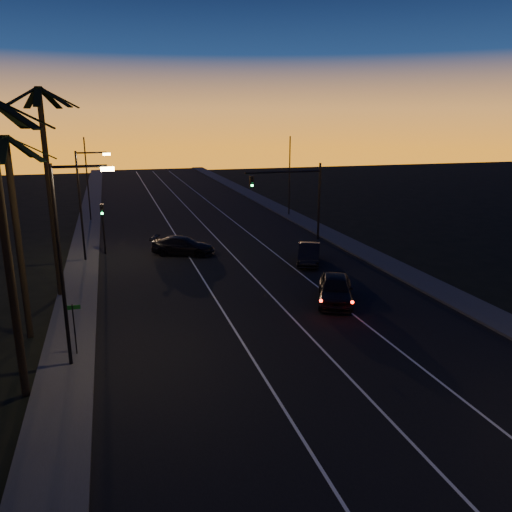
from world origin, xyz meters
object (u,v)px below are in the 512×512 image
object	(u,v)px
signal_mast	(295,189)
right_car	(309,254)
cross_car	(183,246)
lead_car	(335,289)

from	to	relation	value
signal_mast	right_car	bearing A→B (deg)	-101.85
right_car	cross_car	size ratio (longest dim) A/B	0.87
lead_car	cross_car	world-z (taller)	lead_car
lead_car	cross_car	distance (m)	15.48
signal_mast	right_car	world-z (taller)	signal_mast
lead_car	right_car	world-z (taller)	lead_car
signal_mast	lead_car	distance (m)	16.56
lead_car	right_car	bearing A→B (deg)	78.35
signal_mast	lead_car	xyz separation A→B (m)	(-3.27, -15.75, -3.92)
lead_car	right_car	xyz separation A→B (m)	(1.73, 8.42, -0.09)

